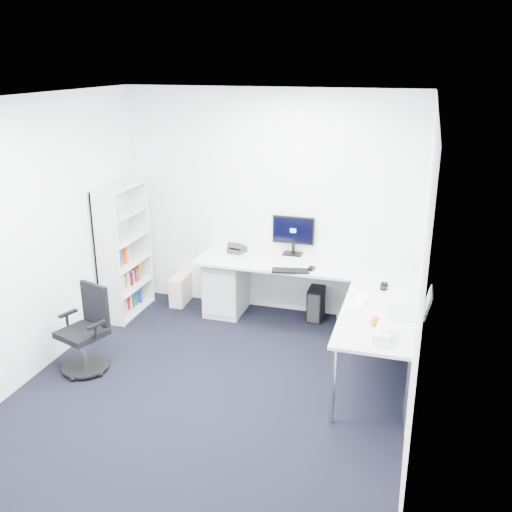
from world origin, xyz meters
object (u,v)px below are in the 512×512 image
(laptop, at_px, (403,301))
(l_desk, at_px, (299,306))
(task_chair, at_px, (82,331))
(bookshelf, at_px, (124,251))
(monitor, at_px, (293,235))

(laptop, bearing_deg, l_desk, 147.06)
(task_chair, bearing_deg, l_desk, 54.01)
(l_desk, xyz_separation_m, task_chair, (-1.92, -1.34, 0.06))
(bookshelf, relative_size, task_chair, 1.82)
(bookshelf, relative_size, monitor, 3.17)
(bookshelf, height_order, task_chair, bookshelf)
(task_chair, height_order, laptop, laptop)
(laptop, bearing_deg, bookshelf, 166.45)
(bookshelf, height_order, monitor, bookshelf)
(task_chair, bearing_deg, bookshelf, 119.63)
(l_desk, bearing_deg, laptop, -32.49)
(l_desk, distance_m, bookshelf, 2.22)
(task_chair, bearing_deg, laptop, 30.58)
(task_chair, height_order, monitor, monitor)
(l_desk, distance_m, monitor, 0.91)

